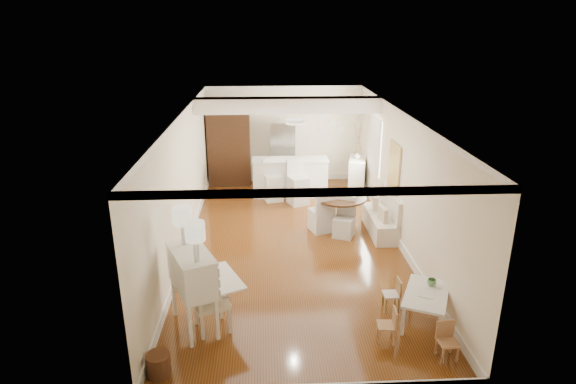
{
  "coord_description": "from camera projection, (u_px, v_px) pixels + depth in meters",
  "views": [
    {
      "loc": [
        -0.58,
        -9.38,
        4.49
      ],
      "look_at": [
        -0.1,
        0.3,
        1.08
      ],
      "focal_mm": 30.0,
      "sensor_mm": 36.0,
      "label": 1
    }
  ],
  "objects": [
    {
      "name": "bar_stool_right",
      "position": [
        298.0,
        182.0,
        12.45
      ],
      "size": [
        0.61,
        0.61,
        1.18
      ],
      "primitive_type": "cube",
      "rotation": [
        0.0,
        0.0,
        0.38
      ],
      "color": "silver",
      "rests_on": "ground"
    },
    {
      "name": "secretary_bureau",
      "position": [
        193.0,
        290.0,
        7.31
      ],
      "size": [
        1.35,
        1.36,
        1.3
      ],
      "primitive_type": "cube",
      "rotation": [
        0.0,
        0.0,
        0.42
      ],
      "color": "white",
      "rests_on": "ground"
    },
    {
      "name": "branch_vase",
      "position": [
        357.0,
        156.0,
        13.29
      ],
      "size": [
        0.21,
        0.21,
        0.18
      ],
      "primitive_type": "imported",
      "rotation": [
        0.0,
        0.0,
        0.32
      ],
      "color": "white",
      "rests_on": "sideboard"
    },
    {
      "name": "kids_chair_c",
      "position": [
        448.0,
        342.0,
        6.72
      ],
      "size": [
        0.29,
        0.29,
        0.56
      ],
      "primitive_type": "cube",
      "rotation": [
        0.0,
        0.0,
        0.09
      ],
      "color": "#A5724B",
      "rests_on": "ground"
    },
    {
      "name": "room",
      "position": [
        294.0,
        150.0,
        10.0
      ],
      "size": [
        9.0,
        9.04,
        2.82
      ],
      "color": "brown",
      "rests_on": "ground"
    },
    {
      "name": "bar_stool_left",
      "position": [
        273.0,
        180.0,
        12.71
      ],
      "size": [
        0.54,
        0.54,
        1.12
      ],
      "primitive_type": "cube",
      "rotation": [
        0.0,
        0.0,
        0.23
      ],
      "color": "white",
      "rests_on": "ground"
    },
    {
      "name": "sideboard",
      "position": [
        357.0,
        174.0,
        13.51
      ],
      "size": [
        0.64,
        1.05,
        0.94
      ],
      "primitive_type": "cube",
      "rotation": [
        0.0,
        0.0,
        -0.22
      ],
      "color": "white",
      "rests_on": "ground"
    },
    {
      "name": "wicker_basket",
      "position": [
        159.0,
        365.0,
        6.44
      ],
      "size": [
        0.41,
        0.41,
        0.32
      ],
      "primitive_type": "cylinder",
      "rotation": [
        0.0,
        0.0,
        0.34
      ],
      "color": "#59331B",
      "rests_on": "ground"
    },
    {
      "name": "kids_chair_a",
      "position": [
        386.0,
        325.0,
        7.1
      ],
      "size": [
        0.29,
        0.29,
        0.55
      ],
      "primitive_type": "cube",
      "rotation": [
        0.0,
        0.0,
        -1.66
      ],
      "color": "#AE7B4F",
      "rests_on": "ground"
    },
    {
      "name": "banquette",
      "position": [
        381.0,
        212.0,
        10.76
      ],
      "size": [
        0.52,
        1.6,
        0.98
      ],
      "primitive_type": "cube",
      "color": "silver",
      "rests_on": "ground"
    },
    {
      "name": "gustavian_armchair",
      "position": [
        212.0,
        302.0,
        7.32
      ],
      "size": [
        0.7,
        0.7,
        0.94
      ],
      "primitive_type": "cube",
      "rotation": [
        0.0,
        0.0,
        1.93
      ],
      "color": "silver",
      "rests_on": "ground"
    },
    {
      "name": "dining_table",
      "position": [
        340.0,
        213.0,
        10.95
      ],
      "size": [
        1.5,
        1.5,
        0.8
      ],
      "primitive_type": "cylinder",
      "rotation": [
        0.0,
        0.0,
        0.35
      ],
      "color": "#472916",
      "rests_on": "ground"
    },
    {
      "name": "slip_chair_near",
      "position": [
        344.0,
        218.0,
        10.57
      ],
      "size": [
        0.56,
        0.57,
        0.89
      ],
      "primitive_type": "cube",
      "rotation": [
        0.0,
        0.0,
        -0.4
      ],
      "color": "silver",
      "rests_on": "ground"
    },
    {
      "name": "pencil_cup",
      "position": [
        432.0,
        282.0,
        7.67
      ],
      "size": [
        0.18,
        0.18,
        0.11
      ],
      "primitive_type": "imported",
      "rotation": [
        0.0,
        0.0,
        0.37
      ],
      "color": "#5D9657",
      "rests_on": "kids_table"
    },
    {
      "name": "kids_chair_b",
      "position": [
        391.0,
        294.0,
        7.91
      ],
      "size": [
        0.27,
        0.27,
        0.55
      ],
      "primitive_type": "cube",
      "rotation": [
        0.0,
        0.0,
        -1.56
      ],
      "color": "#9B7946",
      "rests_on": "ground"
    },
    {
      "name": "slip_chair_far",
      "position": [
        321.0,
        210.0,
        10.86
      ],
      "size": [
        0.6,
        0.61,
        0.99
      ],
      "primitive_type": "cube",
      "rotation": [
        0.0,
        0.0,
        -2.82
      ],
      "color": "white",
      "rests_on": "ground"
    },
    {
      "name": "pantry_cabinet",
      "position": [
        229.0,
        146.0,
        13.83
      ],
      "size": [
        1.2,
        0.6,
        2.3
      ],
      "primitive_type": "cube",
      "color": "#381E11",
      "rests_on": "ground"
    },
    {
      "name": "kids_table",
      "position": [
        425.0,
        308.0,
        7.56
      ],
      "size": [
        1.01,
        1.22,
        0.53
      ],
      "primitive_type": "cube",
      "rotation": [
        0.0,
        0.0,
        -0.43
      ],
      "color": "silver",
      "rests_on": "ground"
    },
    {
      "name": "fridge",
      "position": [
        295.0,
        154.0,
        13.98
      ],
      "size": [
        0.75,
        0.65,
        1.8
      ],
      "primitive_type": "imported",
      "color": "silver",
      "rests_on": "ground"
    },
    {
      "name": "breakfast_counter",
      "position": [
        290.0,
        177.0,
        13.11
      ],
      "size": [
        2.05,
        0.65,
        1.03
      ],
      "primitive_type": "cube",
      "color": "white",
      "rests_on": "ground"
    }
  ]
}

